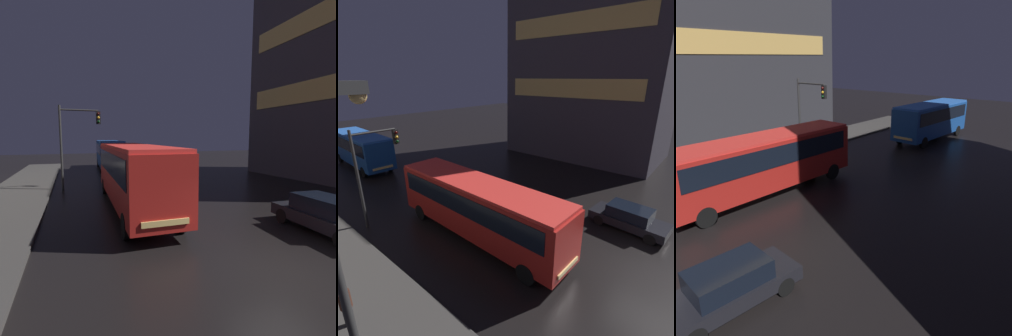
% 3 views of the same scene
% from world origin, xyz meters
% --- Properties ---
extents(ground_plane, '(120.00, 120.00, 0.00)m').
position_xyz_m(ground_plane, '(0.00, 0.00, 0.00)').
color(ground_plane, black).
extents(sidewalk_left, '(4.00, 48.00, 0.15)m').
position_xyz_m(sidewalk_left, '(-9.00, 10.00, 0.07)').
color(sidewalk_left, '#3D3A38').
rests_on(sidewalk_left, ground).
extents(bus_near, '(2.75, 11.38, 3.40)m').
position_xyz_m(bus_near, '(-2.57, 8.10, 2.10)').
color(bus_near, '#AD1E19').
rests_on(bus_near, ground).
extents(bus_far, '(3.06, 9.50, 3.41)m').
position_xyz_m(bus_far, '(-1.33, 26.14, 2.10)').
color(bus_far, '#194793').
rests_on(bus_far, ground).
extents(car_taxi, '(2.11, 4.48, 1.46)m').
position_xyz_m(car_taxi, '(3.82, 1.79, 0.75)').
color(car_taxi, black).
rests_on(car_taxi, ground).
extents(traffic_light_main, '(2.80, 0.35, 6.01)m').
position_xyz_m(traffic_light_main, '(-5.30, 14.12, 4.03)').
color(traffic_light_main, '#2D2D2D').
rests_on(traffic_light_main, ground).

